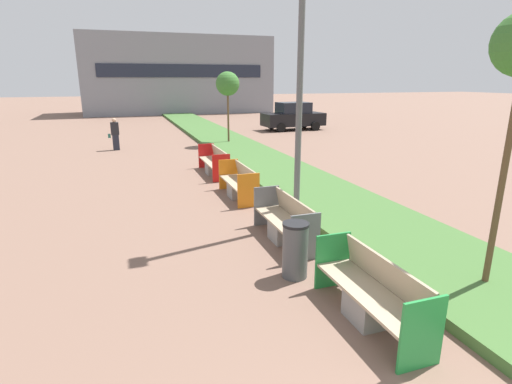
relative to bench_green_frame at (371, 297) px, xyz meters
name	(u,v)px	position (x,y,z in m)	size (l,w,h in m)	color
planter_grass_strip	(290,178)	(2.26, 8.03, -0.28)	(2.80, 120.00, 0.18)	#426B33
building_backdrop	(178,75)	(3.06, 39.00, 3.39)	(18.49, 7.24, 7.51)	gray
bench_green_frame	(371,297)	(0.00, 0.00, 0.00)	(0.65, 2.15, 0.94)	gray
bench_grey_frame	(285,224)	(0.00, 3.15, 0.00)	(0.65, 2.15, 0.94)	gray
bench_orange_frame	(239,185)	(0.00, 6.63, 0.00)	(0.65, 2.11, 0.94)	gray
bench_red_frame	(214,164)	(0.00, 9.81, 0.01)	(0.65, 2.47, 0.94)	gray
litter_bin	(295,250)	(-0.48, 1.58, 0.13)	(0.46, 0.46, 1.00)	#4C4F51
street_lamp_post	(301,60)	(0.61, 3.93, 3.39)	(0.24, 0.44, 6.77)	#56595B
sapling_tree_far	(228,84)	(2.28, 16.24, 2.75)	(1.21, 1.21, 3.75)	brown
pedestrian_walking	(115,134)	(-3.40, 16.43, 0.41)	(0.53, 0.24, 1.56)	#232633
parked_car_distant	(293,116)	(8.16, 21.06, 0.54)	(4.27, 2.00, 1.86)	black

